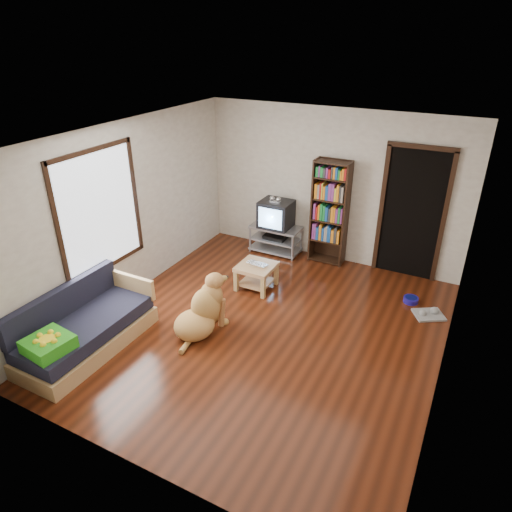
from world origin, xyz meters
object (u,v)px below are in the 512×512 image
at_px(sofa, 85,329).
at_px(dog, 202,312).
at_px(laptop, 255,265).
at_px(bookshelf, 330,207).
at_px(grey_rag, 429,315).
at_px(crt_tv, 277,213).
at_px(tv_stand, 276,238).
at_px(coffee_table, 256,272).
at_px(green_cushion, 48,344).
at_px(dog_bowl, 411,300).

distance_m(sofa, dog, 1.50).
bearing_deg(laptop, bookshelf, 70.96).
height_order(grey_rag, dog, dog).
height_order(laptop, bookshelf, bookshelf).
bearing_deg(crt_tv, bookshelf, 4.32).
xyz_separation_m(tv_stand, coffee_table, (0.28, -1.31, 0.01)).
height_order(green_cushion, sofa, sofa).
distance_m(grey_rag, sofa, 4.72).
bearing_deg(dog_bowl, crt_tv, 165.77).
height_order(green_cushion, laptop, green_cushion).
height_order(coffee_table, dog, dog).
relative_size(bookshelf, sofa, 1.00).
distance_m(tv_stand, crt_tv, 0.47).
bearing_deg(dog_bowl, bookshelf, 155.80).
bearing_deg(bookshelf, sofa, -117.32).
height_order(sofa, coffee_table, sofa).
distance_m(coffee_table, dog, 1.36).
bearing_deg(coffee_table, grey_rag, 9.59).
bearing_deg(grey_rag, crt_tv, 162.53).
bearing_deg(coffee_table, tv_stand, 102.18).
distance_m(grey_rag, coffee_table, 2.61).
xyz_separation_m(green_cushion, sofa, (-0.12, 0.62, -0.24)).
height_order(green_cushion, crt_tv, crt_tv).
height_order(tv_stand, bookshelf, bookshelf).
bearing_deg(grey_rag, dog_bowl, 140.19).
height_order(tv_stand, coffee_table, tv_stand).
bearing_deg(green_cushion, bookshelf, 74.27).
bearing_deg(bookshelf, dog_bowl, -24.20).
relative_size(tv_stand, bookshelf, 0.50).
relative_size(crt_tv, dog, 0.57).
xyz_separation_m(bookshelf, sofa, (-1.92, -3.72, -0.74)).
bearing_deg(crt_tv, tv_stand, -90.00).
height_order(green_cushion, dog_bowl, green_cushion).
height_order(dog_bowl, coffee_table, coffee_table).
xyz_separation_m(laptop, sofa, (-1.26, -2.29, -0.15)).
distance_m(laptop, crt_tv, 1.43).
xyz_separation_m(green_cushion, bookshelf, (1.80, 4.35, 0.50)).
distance_m(green_cushion, grey_rag, 5.03).
height_order(dog_bowl, grey_rag, dog_bowl).
height_order(crt_tv, bookshelf, bookshelf).
xyz_separation_m(grey_rag, crt_tv, (-2.85, 0.90, 0.73)).
bearing_deg(sofa, green_cushion, -78.73).
relative_size(dog_bowl, grey_rag, 0.55).
distance_m(dog_bowl, bookshelf, 2.00).
xyz_separation_m(laptop, bookshelf, (0.67, 1.43, 0.59)).
relative_size(sofa, coffee_table, 3.27).
bearing_deg(coffee_table, dog, -94.73).
height_order(grey_rag, bookshelf, bookshelf).
bearing_deg(tv_stand, grey_rag, -17.06).
bearing_deg(dog_bowl, green_cushion, -133.10).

